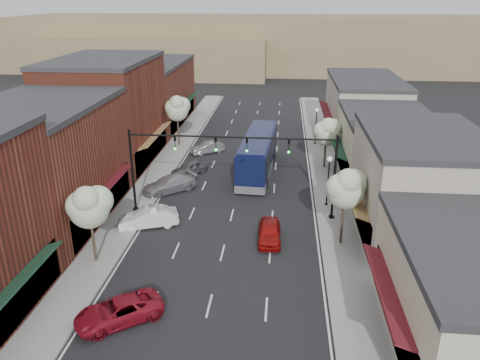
% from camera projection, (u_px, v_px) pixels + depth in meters
% --- Properties ---
extents(ground, '(160.00, 160.00, 0.00)m').
position_uv_depth(ground, '(219.00, 268.00, 30.69)').
color(ground, black).
rests_on(ground, ground).
extents(sidewalk_left, '(2.80, 73.00, 0.15)m').
position_uv_depth(sidewalk_left, '(163.00, 167.00, 48.51)').
color(sidewalk_left, gray).
rests_on(sidewalk_left, ground).
extents(sidewalk_right, '(2.80, 73.00, 0.15)m').
position_uv_depth(sidewalk_right, '(326.00, 172.00, 47.06)').
color(sidewalk_right, gray).
rests_on(sidewalk_right, ground).
extents(curb_left, '(0.25, 73.00, 0.17)m').
position_uv_depth(curb_left, '(176.00, 167.00, 48.39)').
color(curb_left, gray).
rests_on(curb_left, ground).
extents(curb_right, '(0.25, 73.00, 0.17)m').
position_uv_depth(curb_right, '(312.00, 172.00, 47.18)').
color(curb_right, gray).
rests_on(curb_right, ground).
extents(bldg_left_midnear, '(10.14, 14.10, 9.40)m').
position_uv_depth(bldg_left_midnear, '(44.00, 164.00, 35.76)').
color(bldg_left_midnear, brown).
rests_on(bldg_left_midnear, ground).
extents(bldg_left_midfar, '(10.14, 14.10, 10.90)m').
position_uv_depth(bldg_left_midfar, '(108.00, 112.00, 48.43)').
color(bldg_left_midfar, brown).
rests_on(bldg_left_midfar, ground).
extents(bldg_left_far, '(10.14, 18.10, 8.40)m').
position_uv_depth(bldg_left_far, '(150.00, 94.00, 63.70)').
color(bldg_left_far, brown).
rests_on(bldg_left_far, ground).
extents(bldg_right_near, '(9.14, 12.10, 5.90)m').
position_uv_depth(bldg_right_near, '(478.00, 298.00, 22.88)').
color(bldg_right_near, beige).
rests_on(bldg_right_near, ground).
extents(bldg_right_midnear, '(9.14, 12.10, 7.90)m').
position_uv_depth(bldg_right_midnear, '(418.00, 186.00, 33.62)').
color(bldg_right_midnear, '#AA9E92').
rests_on(bldg_right_midnear, ground).
extents(bldg_right_midfar, '(9.14, 12.10, 6.40)m').
position_uv_depth(bldg_right_midfar, '(384.00, 146.00, 44.99)').
color(bldg_right_midfar, beige).
rests_on(bldg_right_midfar, ground).
extents(bldg_right_far, '(9.14, 16.10, 7.40)m').
position_uv_depth(bldg_right_far, '(363.00, 108.00, 57.76)').
color(bldg_right_far, '#AA9E92').
rests_on(bldg_right_far, ground).
extents(hill_far, '(120.00, 30.00, 12.00)m').
position_uv_depth(hill_far, '(269.00, 43.00, 111.75)').
color(hill_far, '#7A6647').
rests_on(hill_far, ground).
extents(hill_near, '(50.00, 20.00, 8.00)m').
position_uv_depth(hill_near, '(154.00, 56.00, 103.55)').
color(hill_near, '#7A6647').
rests_on(hill_near, ground).
extents(signal_mast_right, '(8.22, 0.46, 7.00)m').
position_uv_depth(signal_mast_right, '(304.00, 164.00, 35.90)').
color(signal_mast_right, black).
rests_on(signal_mast_right, ground).
extents(signal_mast_left, '(8.22, 0.46, 7.00)m').
position_uv_depth(signal_mast_left, '(161.00, 159.00, 36.87)').
color(signal_mast_left, black).
rests_on(signal_mast_left, ground).
extents(tree_right_near, '(2.85, 2.65, 5.95)m').
position_uv_depth(tree_right_near, '(346.00, 187.00, 31.98)').
color(tree_right_near, '#47382B').
rests_on(tree_right_near, ground).
extents(tree_right_far, '(2.85, 2.65, 5.43)m').
position_uv_depth(tree_right_far, '(327.00, 131.00, 46.95)').
color(tree_right_far, '#47382B').
rests_on(tree_right_far, ground).
extents(tree_left_near, '(2.85, 2.65, 5.69)m').
position_uv_depth(tree_left_near, '(89.00, 205.00, 29.80)').
color(tree_left_near, '#47382B').
rests_on(tree_left_near, ground).
extents(tree_left_far, '(2.85, 2.65, 6.13)m').
position_uv_depth(tree_left_far, '(177.00, 108.00, 53.71)').
color(tree_left_far, '#47382B').
rests_on(tree_left_far, ground).
extents(lamp_post_near, '(0.44, 0.44, 4.44)m').
position_uv_depth(lamp_post_near, '(329.00, 173.00, 38.62)').
color(lamp_post_near, black).
rests_on(lamp_post_near, ground).
extents(lamp_post_far, '(0.44, 0.44, 4.44)m').
position_uv_depth(lamp_post_far, '(316.00, 120.00, 54.82)').
color(lamp_post_far, black).
rests_on(lamp_post_far, ground).
extents(coach_bus, '(3.51, 12.73, 3.85)m').
position_uv_depth(coach_bus, '(258.00, 153.00, 46.61)').
color(coach_bus, '#0E1338').
rests_on(coach_bus, ground).
extents(red_hatchback, '(1.74, 4.13, 1.39)m').
position_uv_depth(red_hatchback, '(270.00, 232.00, 33.89)').
color(red_hatchback, '#960D0A').
rests_on(red_hatchback, ground).
extents(parked_car_a, '(5.17, 4.57, 1.33)m').
position_uv_depth(parked_car_a, '(119.00, 311.00, 25.49)').
color(parked_car_a, maroon).
rests_on(parked_car_a, ground).
extents(parked_car_b, '(4.84, 3.06, 1.51)m').
position_uv_depth(parked_car_b, '(148.00, 218.00, 35.97)').
color(parked_car_b, white).
rests_on(parked_car_b, ground).
extents(parked_car_c, '(5.16, 4.82, 1.46)m').
position_uv_depth(parked_car_c, '(169.00, 184.00, 42.38)').
color(parked_car_c, '#A4A3A9').
rests_on(parked_car_c, ground).
extents(parked_car_d, '(3.72, 4.14, 1.36)m').
position_uv_depth(parked_car_d, '(189.00, 168.00, 46.47)').
color(parked_car_d, '#54565B').
rests_on(parked_car_d, ground).
extents(parked_car_e, '(3.91, 3.29, 1.26)m').
position_uv_depth(parked_car_e, '(207.00, 148.00, 52.79)').
color(parked_car_e, gray).
rests_on(parked_car_e, ground).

